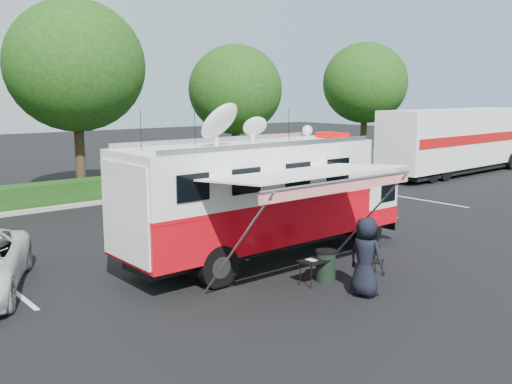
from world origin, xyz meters
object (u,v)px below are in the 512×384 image
command_truck (265,196)px  semi_trailer (456,140)px  folding_table (314,262)px  trash_bin (326,266)px

command_truck → semi_trailer: command_truck is taller
folding_table → semi_trailer: 22.66m
trash_bin → semi_trailer: 22.31m
command_truck → semi_trailer: bearing=17.1°
folding_table → command_truck: bearing=78.8°
folding_table → semi_trailer: (20.88, 8.69, 1.45)m
command_truck → semi_trailer: 21.34m
folding_table → semi_trailer: size_ratio=0.06×
semi_trailer → command_truck: bearing=-162.9°
folding_table → trash_bin: trash_bin is taller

